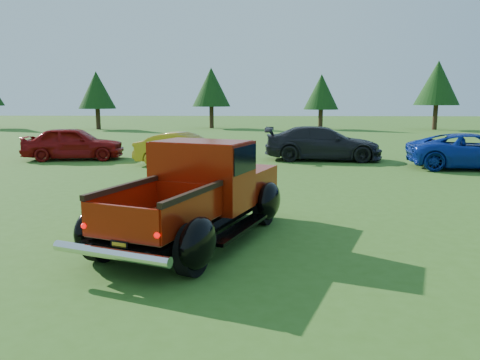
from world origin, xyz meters
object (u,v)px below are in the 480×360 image
(show_car_grey, at_px, (323,143))
(show_car_red, at_px, (74,143))
(tree_mid_left, at_px, (211,87))
(tree_east, at_px, (437,83))
(show_car_yellow, at_px, (185,149))
(tree_mid_right, at_px, (321,92))
(show_car_blue, at_px, (474,151))
(tree_west, at_px, (97,90))
(pickup_truck, at_px, (203,191))

(show_car_grey, bearing_deg, show_car_red, 95.39)
(tree_mid_left, relative_size, show_car_grey, 1.08)
(tree_east, xyz_separation_m, show_car_yellow, (-16.75, -21.05, -3.05))
(tree_mid_right, distance_m, show_car_grey, 20.05)
(tree_mid_left, xyz_separation_m, show_car_yellow, (1.25, -22.55, -2.78))
(show_car_red, bearing_deg, show_car_blue, -104.88)
(tree_west, distance_m, pickup_truck, 31.82)
(show_car_yellow, xyz_separation_m, show_car_blue, (10.23, -0.41, 0.02))
(tree_mid_left, bearing_deg, show_car_red, -99.45)
(show_car_grey, relative_size, show_car_blue, 1.04)
(show_car_red, bearing_deg, tree_east, -55.28)
(tree_west, bearing_deg, show_car_grey, -50.44)
(tree_west, height_order, pickup_truck, tree_west)
(show_car_grey, distance_m, show_car_blue, 5.44)
(pickup_truck, bearing_deg, tree_mid_right, 99.27)
(show_car_grey, xyz_separation_m, show_car_blue, (4.97, -2.20, -0.05))
(tree_mid_right, relative_size, pickup_truck, 0.90)
(tree_mid_right, bearing_deg, show_car_yellow, -109.78)
(tree_east, xyz_separation_m, pickup_truck, (-15.07, -29.91, -2.85))
(tree_mid_left, relative_size, tree_mid_right, 1.14)
(tree_west, relative_size, tree_east, 0.85)
(show_car_grey, bearing_deg, show_car_yellow, 112.63)
(tree_mid_right, bearing_deg, show_car_red, -121.96)
(tree_mid_left, relative_size, show_car_blue, 1.13)
(tree_west, distance_m, show_car_yellow, 23.10)
(pickup_truck, xyz_separation_m, show_car_blue, (8.54, 8.44, -0.19))
(pickup_truck, distance_m, show_car_blue, 12.01)
(tree_mid_right, relative_size, tree_east, 0.81)
(show_car_red, bearing_deg, show_car_grey, -96.00)
(tree_west, xyz_separation_m, show_car_red, (5.50, -19.03, -2.44))
(tree_east, height_order, show_car_red, tree_east)
(tree_mid_right, distance_m, show_car_yellow, 23.02)
(tree_west, xyz_separation_m, tree_mid_right, (18.00, 1.00, -0.14))
(tree_mid_right, bearing_deg, pickup_truck, -101.29)
(pickup_truck, relative_size, show_car_red, 1.25)
(tree_mid_left, distance_m, tree_mid_right, 9.06)
(show_car_blue, bearing_deg, show_car_red, 88.36)
(tree_mid_right, bearing_deg, tree_mid_left, 173.66)
(tree_west, distance_m, show_car_grey, 24.46)
(show_car_red, distance_m, show_car_grey, 10.00)
(tree_mid_right, relative_size, show_car_blue, 0.99)
(show_car_red, distance_m, show_car_blue, 15.10)
(pickup_truck, bearing_deg, tree_east, 83.82)
(tree_west, height_order, show_car_yellow, tree_west)
(tree_west, distance_m, show_car_blue, 29.41)
(tree_east, bearing_deg, tree_mid_left, 175.24)
(tree_west, xyz_separation_m, tree_east, (27.00, 0.50, 0.55))
(tree_west, xyz_separation_m, show_car_grey, (15.50, -18.76, -2.44))
(pickup_truck, bearing_deg, show_car_blue, 65.22)
(show_car_yellow, distance_m, show_car_grey, 5.55)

